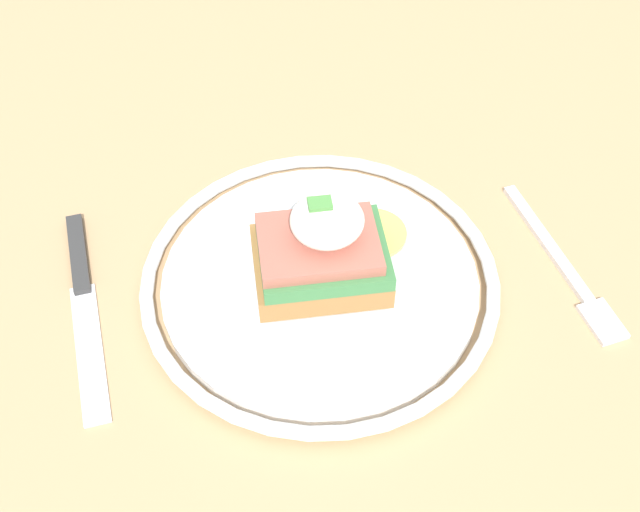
% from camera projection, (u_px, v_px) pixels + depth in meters
% --- Properties ---
extents(dining_table, '(1.07, 0.89, 0.76)m').
position_uv_depth(dining_table, '(337.00, 312.00, 0.71)').
color(dining_table, tan).
rests_on(dining_table, ground_plane).
extents(plate, '(0.26, 0.26, 0.02)m').
position_uv_depth(plate, '(320.00, 280.00, 0.59)').
color(plate, silver).
rests_on(plate, dining_table).
extents(sandwich, '(0.12, 0.10, 0.07)m').
position_uv_depth(sandwich, '(323.00, 249.00, 0.56)').
color(sandwich, olive).
rests_on(sandwich, plate).
extents(fork, '(0.05, 0.16, 0.00)m').
position_uv_depth(fork, '(564.00, 267.00, 0.60)').
color(fork, silver).
rests_on(fork, dining_table).
extents(knife, '(0.04, 0.19, 0.01)m').
position_uv_depth(knife, '(83.00, 295.00, 0.58)').
color(knife, '#2D2D2D').
rests_on(knife, dining_table).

